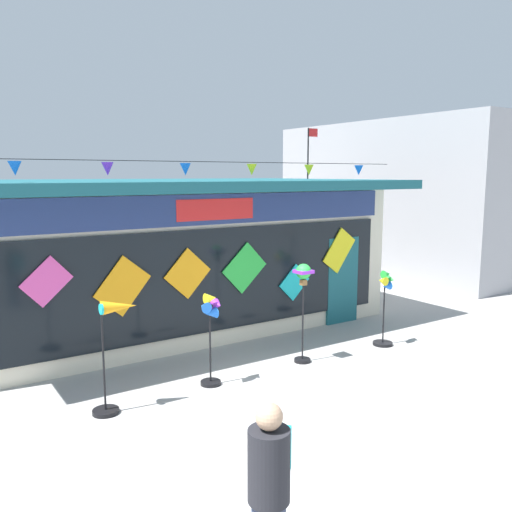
% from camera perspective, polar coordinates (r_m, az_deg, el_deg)
% --- Properties ---
extents(ground_plane, '(80.00, 80.00, 0.00)m').
position_cam_1_polar(ground_plane, '(8.42, 5.80, -15.47)').
color(ground_plane, '#9E9B99').
extents(kite_shop_building, '(9.70, 6.17, 4.69)m').
position_cam_1_polar(kite_shop_building, '(12.84, -9.90, 0.67)').
color(kite_shop_building, beige).
rests_on(kite_shop_building, ground_plane).
extents(wind_spinner_far_left, '(0.71, 0.38, 1.66)m').
position_cam_1_polar(wind_spinner_far_left, '(8.07, -14.80, -8.26)').
color(wind_spinner_far_left, black).
rests_on(wind_spinner_far_left, ground_plane).
extents(wind_spinner_left, '(0.43, 0.34, 1.56)m').
position_cam_1_polar(wind_spinner_left, '(8.78, -4.82, -7.12)').
color(wind_spinner_left, black).
rests_on(wind_spinner_left, ground_plane).
extents(wind_spinner_center_left, '(0.31, 0.31, 1.84)m').
position_cam_1_polar(wind_spinner_center_left, '(9.79, 5.03, -3.43)').
color(wind_spinner_center_left, black).
rests_on(wind_spinner_center_left, ground_plane).
extents(wind_spinner_center_right, '(0.41, 0.40, 1.55)m').
position_cam_1_polar(wind_spinner_center_right, '(11.10, 13.54, -4.59)').
color(wind_spinner_center_right, black).
rests_on(wind_spinner_center_right, ground_plane).
extents(person_near_camera, '(0.46, 0.46, 1.68)m').
position_cam_1_polar(person_near_camera, '(4.71, 1.42, -24.07)').
color(person_near_camera, '#333D56').
rests_on(person_near_camera, ground_plane).
extents(neighbour_building, '(6.62, 9.23, 5.21)m').
position_cam_1_polar(neighbour_building, '(21.22, 17.65, 6.02)').
color(neighbour_building, '#99999E').
rests_on(neighbour_building, ground_plane).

